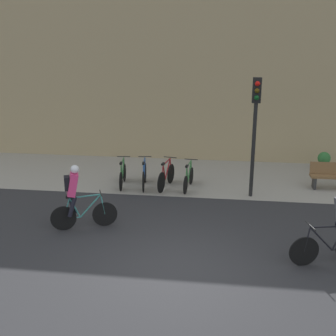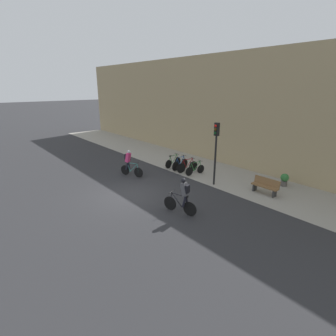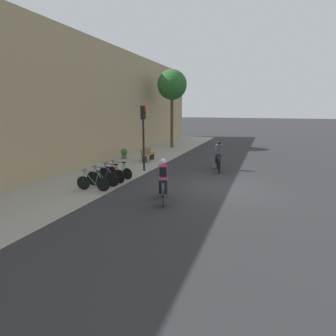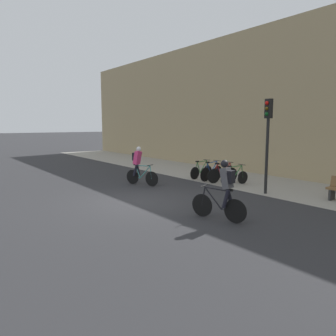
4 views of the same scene
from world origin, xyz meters
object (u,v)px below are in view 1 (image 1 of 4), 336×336
object	(u,v)px
parked_bike_3	(189,178)
potted_plant	(324,161)
parked_bike_1	(144,175)
traffic_light_pole	(255,116)
bench	(333,176)
parked_bike_2	(166,176)
cyclist_pink	(76,196)
parked_bike_0	(123,175)

from	to	relation	value
parked_bike_3	potted_plant	size ratio (longest dim) A/B	2.06
parked_bike_1	traffic_light_pole	bearing A→B (deg)	-7.17
parked_bike_3	bench	distance (m)	4.90
parked_bike_2	potted_plant	bearing A→B (deg)	24.41
cyclist_pink	potted_plant	xyz separation A→B (m)	(7.63, 6.15, -0.51)
parked_bike_0	traffic_light_pole	xyz separation A→B (m)	(4.34, -0.45, 2.22)
parked_bike_3	potted_plant	distance (m)	5.61
cyclist_pink	parked_bike_2	world-z (taller)	cyclist_pink
parked_bike_0	parked_bike_2	bearing A→B (deg)	0.03
parked_bike_2	bench	bearing A→B (deg)	6.52
bench	parked_bike_0	bearing A→B (deg)	-174.85
cyclist_pink	parked_bike_0	world-z (taller)	cyclist_pink
parked_bike_0	parked_bike_2	xyz separation A→B (m)	(1.52, 0.00, 0.02)
bench	potted_plant	xyz separation A→B (m)	(0.11, 1.96, -0.03)
cyclist_pink	parked_bike_2	size ratio (longest dim) A/B	1.05
parked_bike_1	traffic_light_pole	distance (m)	4.23
parked_bike_3	potted_plant	xyz separation A→B (m)	(4.97, 2.60, 0.06)
parked_bike_1	parked_bike_2	size ratio (longest dim) A/B	0.99
bench	potted_plant	bearing A→B (deg)	86.73
cyclist_pink	parked_bike_1	bearing A→B (deg)	72.10
traffic_light_pole	parked_bike_2	bearing A→B (deg)	170.93
potted_plant	bench	bearing A→B (deg)	-93.27
parked_bike_2	traffic_light_pole	xyz separation A→B (m)	(2.82, -0.45, 2.20)
cyclist_pink	bench	bearing A→B (deg)	29.14
parked_bike_0	parked_bike_2	size ratio (longest dim) A/B	0.96
parked_bike_0	cyclist_pink	bearing A→B (deg)	-96.21
parked_bike_1	parked_bike_3	xyz separation A→B (m)	(1.52, -0.00, -0.03)
cyclist_pink	parked_bike_0	size ratio (longest dim) A/B	1.10
cyclist_pink	parked_bike_3	size ratio (longest dim) A/B	1.11
cyclist_pink	parked_bike_1	size ratio (longest dim) A/B	1.06
parked_bike_0	parked_bike_3	world-z (taller)	parked_bike_0
parked_bike_2	parked_bike_1	bearing A→B (deg)	179.99
bench	parked_bike_2	bearing A→B (deg)	-173.48
traffic_light_pole	bench	distance (m)	3.69
parked_bike_1	parked_bike_0	bearing A→B (deg)	-179.94
parked_bike_1	bench	bearing A→B (deg)	5.75
parked_bike_1	parked_bike_2	xyz separation A→B (m)	(0.76, -0.00, 0.00)
cyclist_pink	traffic_light_pole	bearing A→B (deg)	33.25
parked_bike_0	bench	xyz separation A→B (m)	(7.14, 0.64, 0.08)
parked_bike_2	bench	world-z (taller)	parked_bike_2
parked_bike_2	parked_bike_3	xyz separation A→B (m)	(0.76, -0.00, -0.03)
parked_bike_1	parked_bike_3	distance (m)	1.52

